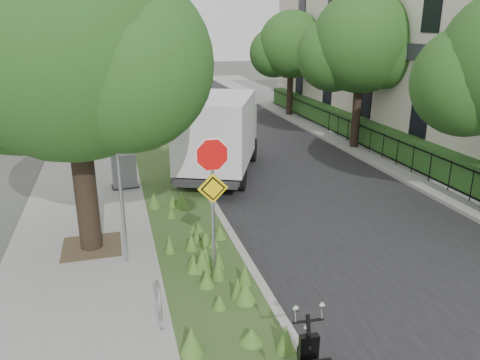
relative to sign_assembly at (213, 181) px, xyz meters
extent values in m
plane|color=#4C5147|center=(1.40, -0.58, -2.33)|extent=(120.00, 120.00, 0.00)
cube|color=gray|center=(-2.85, 9.42, -2.27)|extent=(3.50, 60.00, 0.12)
cube|color=#394E21|center=(-0.10, 9.42, -2.27)|extent=(2.00, 60.00, 0.12)
cube|color=#9E9991|center=(0.90, 9.42, -2.26)|extent=(0.20, 60.00, 0.13)
cube|color=black|center=(4.40, 9.42, -2.32)|extent=(7.00, 60.00, 0.01)
cube|color=#9E9991|center=(7.90, 9.42, -2.26)|extent=(0.20, 60.00, 0.13)
cube|color=gray|center=(9.60, 9.42, -2.27)|extent=(3.20, 60.00, 0.12)
cylinder|color=black|center=(-2.60, 2.22, 0.03)|extent=(0.52, 0.52, 4.48)
sphere|color=#244E1A|center=(-2.60, 2.22, 2.75)|extent=(5.40, 5.40, 5.40)
sphere|color=#244E1A|center=(-3.81, 3.03, 2.08)|extent=(4.05, 4.05, 4.05)
sphere|color=#244E1A|center=(-1.52, 1.54, 2.21)|extent=(3.78, 3.78, 3.78)
cube|color=#473828|center=(-2.60, 2.22, -2.20)|extent=(1.40, 1.40, 0.01)
cylinder|color=#A5A8AD|center=(-1.80, 1.22, -0.21)|extent=(0.08, 0.08, 4.00)
torus|color=#A5A8AD|center=(-1.30, -1.18, -1.83)|extent=(0.05, 0.77, 0.77)
cube|color=#A5A8AD|center=(-1.30, -1.54, -2.19)|extent=(0.06, 0.06, 0.04)
cube|color=#A5A8AD|center=(-1.30, -0.82, -2.19)|extent=(0.06, 0.06, 0.04)
cylinder|color=#A5A8AD|center=(0.00, 0.02, -0.71)|extent=(0.07, 0.07, 3.00)
cylinder|color=red|center=(0.00, -0.01, 0.54)|extent=(0.86, 0.03, 0.86)
cylinder|color=white|center=(0.00, 0.00, 0.54)|extent=(0.94, 0.02, 0.94)
cube|color=yellow|center=(0.00, -0.01, -0.16)|extent=(0.64, 0.03, 0.64)
cube|color=black|center=(8.60, 9.42, -1.26)|extent=(0.04, 24.00, 0.04)
cube|color=black|center=(8.60, 9.42, -2.06)|extent=(0.04, 24.00, 0.04)
cylinder|color=black|center=(8.60, 9.42, -1.71)|extent=(0.03, 0.03, 1.00)
cube|color=#1E4B1B|center=(9.30, 9.42, -1.66)|extent=(1.00, 24.00, 1.10)
cube|color=beige|center=(12.90, 9.42, 1.67)|extent=(7.00, 26.00, 8.00)
cube|color=#2D2D33|center=(9.35, 9.42, 1.97)|extent=(0.25, 26.00, 0.60)
sphere|color=#244E1A|center=(7.50, 2.02, 1.51)|extent=(3.00, 3.00, 3.00)
cylinder|color=black|center=(8.40, 9.42, -0.19)|extent=(0.36, 0.36, 4.03)
sphere|color=#244E1A|center=(8.40, 9.42, 2.26)|extent=(4.20, 4.20, 4.20)
sphere|color=#244E1A|center=(7.46, 10.05, 1.73)|extent=(3.15, 3.15, 3.15)
sphere|color=#244E1A|center=(9.24, 8.89, 1.84)|extent=(2.94, 2.94, 2.94)
cylinder|color=black|center=(8.40, 17.42, -0.39)|extent=(0.36, 0.36, 3.64)
sphere|color=#244E1A|center=(8.40, 17.42, 1.82)|extent=(3.80, 3.80, 3.80)
sphere|color=#244E1A|center=(7.54, 17.99, 1.35)|extent=(2.85, 2.85, 2.85)
sphere|color=#244E1A|center=(9.16, 16.94, 1.44)|extent=(2.66, 2.66, 2.66)
cylinder|color=black|center=(0.74, -3.23, -1.96)|extent=(0.14, 0.49, 0.48)
cube|color=#262628|center=(1.81, 7.33, -1.80)|extent=(4.05, 5.88, 0.19)
cube|color=#B7BABC|center=(2.64, 9.29, -0.91)|extent=(2.53, 2.17, 1.66)
cube|color=silver|center=(1.59, 6.80, -0.50)|extent=(3.64, 4.53, 2.29)
cube|color=#262628|center=(-1.63, 6.53, -2.19)|extent=(0.91, 0.64, 0.04)
cube|color=slate|center=(-1.63, 6.53, -1.63)|extent=(0.80, 0.54, 1.16)
camera|label=1|loc=(-1.82, -8.74, 3.02)|focal=35.00mm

